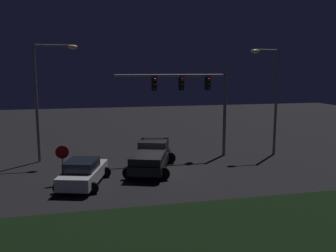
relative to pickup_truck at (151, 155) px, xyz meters
The scene contains 8 objects.
ground_plane 1.06m from the pickup_truck, 61.61° to the right, with size 80.00×80.00×0.00m, color black.
grass_median 9.73m from the pickup_truck, 88.97° to the right, with size 27.90×6.62×0.10m, color black.
pickup_truck is the anchor object (origin of this frame).
car_sedan 4.85m from the pickup_truck, 153.19° to the right, with size 3.24×4.73×1.51m.
traffic_signal_gantry 6.07m from the pickup_truck, 37.30° to the left, with size 8.32×0.56×6.50m.
street_lamp_left 8.92m from the pickup_truck, 150.06° to the left, with size 3.05×0.44×8.32m.
street_lamp_right 10.68m from the pickup_truck, 13.40° to the left, with size 2.33×0.44×8.09m.
stop_sign 5.72m from the pickup_truck, 163.73° to the right, with size 0.76×0.08×2.23m.
Camera 1 is at (-4.17, -22.32, 6.57)m, focal length 38.70 mm.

